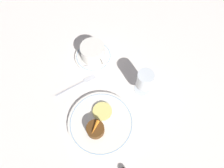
# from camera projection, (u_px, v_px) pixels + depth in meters

# --- Properties ---
(ground_plane) EXTENTS (3.00, 3.00, 0.00)m
(ground_plane) POSITION_uv_depth(u_px,v_px,m) (110.00, 111.00, 0.83)
(ground_plane) COLOR white
(dinner_plate) EXTENTS (0.25, 0.25, 0.01)m
(dinner_plate) POSITION_uv_depth(u_px,v_px,m) (101.00, 123.00, 0.80)
(dinner_plate) COLOR white
(dinner_plate) RESTS_ON ground_plane
(saucer) EXTENTS (0.16, 0.16, 0.01)m
(saucer) POSITION_uv_depth(u_px,v_px,m) (94.00, 56.00, 0.93)
(saucer) COLOR white
(saucer) RESTS_ON ground_plane
(coffee_cup) EXTENTS (0.13, 0.10, 0.07)m
(coffee_cup) POSITION_uv_depth(u_px,v_px,m) (93.00, 52.00, 0.90)
(coffee_cup) COLOR white
(coffee_cup) RESTS_ON saucer
(spoon) EXTENTS (0.06, 0.10, 0.00)m
(spoon) POSITION_uv_depth(u_px,v_px,m) (99.00, 64.00, 0.91)
(spoon) COLOR silver
(spoon) RESTS_ON saucer
(wine_glass) EXTENTS (0.06, 0.06, 0.12)m
(wine_glass) POSITION_uv_depth(u_px,v_px,m) (144.00, 81.00, 0.80)
(wine_glass) COLOR silver
(wine_glass) RESTS_ON ground_plane
(fork) EXTENTS (0.04, 0.18, 0.01)m
(fork) POSITION_uv_depth(u_px,v_px,m) (80.00, 83.00, 0.88)
(fork) COLOR silver
(fork) RESTS_ON ground_plane
(dessert_cake) EXTENTS (0.06, 0.06, 0.04)m
(dessert_cake) POSITION_uv_depth(u_px,v_px,m) (95.00, 129.00, 0.77)
(dessert_cake) COLOR #563314
(dessert_cake) RESTS_ON dinner_plate
(carrot_garnish) EXTENTS (0.04, 0.05, 0.01)m
(carrot_garnish) POSITION_uv_depth(u_px,v_px,m) (95.00, 127.00, 0.74)
(carrot_garnish) COLOR orange
(carrot_garnish) RESTS_ON dessert_cake
(pineapple_slice) EXTENTS (0.07, 0.07, 0.01)m
(pineapple_slice) POSITION_uv_depth(u_px,v_px,m) (102.00, 111.00, 0.81)
(pineapple_slice) COLOR #EFE075
(pineapple_slice) RESTS_ON dinner_plate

